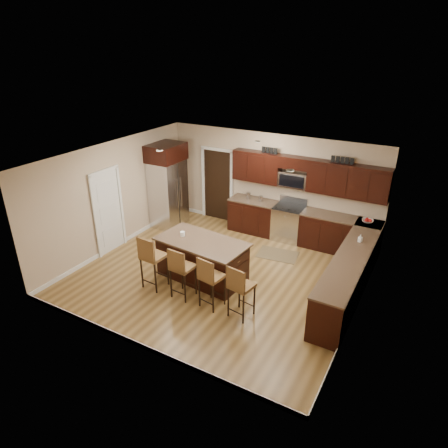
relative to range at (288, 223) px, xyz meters
The scene contains 24 objects.
floor 2.59m from the range, 105.51° to the right, with size 6.00×6.00×0.00m, color olive.
ceiling 3.38m from the range, 105.51° to the right, with size 6.00×6.00×0.00m, color silver.
wall_back 1.15m from the range, 156.28° to the left, with size 6.00×6.00×0.00m, color tan.
wall_left 4.51m from the range, 146.33° to the right, with size 5.50×5.50×0.00m, color tan.
wall_right 3.49m from the range, 46.57° to the right, with size 5.50×5.50×0.00m, color tan.
base_cabinets 1.58m from the range, 39.46° to the right, with size 4.02×3.96×0.92m.
upper_cabinets 1.42m from the range, 20.23° to the left, with size 4.00×0.33×0.80m.
range is the anchor object (origin of this frame).
microwave 1.16m from the range, 90.00° to the left, with size 0.76×0.31×0.40m, color silver.
doorway 2.41m from the range, behind, with size 0.85×0.03×2.06m, color black.
pantry_door 4.61m from the range, 143.07° to the right, with size 0.03×0.80×2.04m, color white.
letter_decor 1.84m from the range, 31.31° to the left, with size 2.20×0.03×0.15m, color black, non-canonical shape.
island 2.91m from the range, 109.13° to the right, with size 2.06×1.22×0.92m.
stool_left 3.98m from the range, 114.79° to the right, with size 0.48×0.48×1.21m.
stool_mid 3.72m from the range, 104.44° to the right, with size 0.45×0.45×1.13m.
stool_right 3.61m from the range, 93.92° to the right, with size 0.48×0.48×1.11m.
refrigerator 3.47m from the range, 166.49° to the right, with size 0.79×1.00×2.35m.
floor_mat 1.07m from the range, 83.07° to the right, with size 0.98×0.65×0.01m, color brown.
fruit_bowl 2.01m from the range, ahead, with size 0.27×0.27×0.07m, color silver.
soap_bottle 2.37m from the range, 29.03° to the right, with size 0.08×0.08×0.17m, color #B2B2B2.
canister_tall 1.31m from the range, behind, with size 0.12×0.12×0.18m, color silver.
canister_short 0.98m from the range, behind, with size 0.11×0.11×0.16m, color silver.
island_jar 3.15m from the range, 117.86° to the right, with size 0.10×0.10×0.10m, color white.
stool_extra 3.63m from the range, 83.60° to the right, with size 0.48×0.48×1.11m.
Camera 1 is at (3.89, -6.72, 4.84)m, focal length 32.00 mm.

